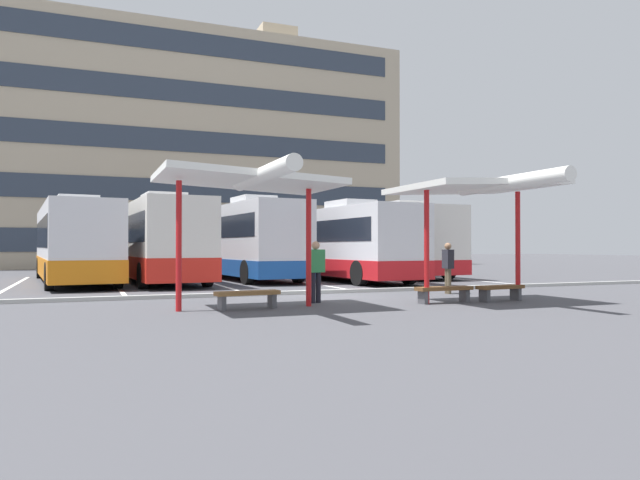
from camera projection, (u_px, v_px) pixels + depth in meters
The scene contains 21 objects.
ground_plane at pixel (325, 297), 18.20m from camera, with size 160.00×160.00×0.00m, color #47474C.
terminal_building at pixel (174, 156), 49.23m from camera, with size 35.48×13.59×20.94m.
coach_bus_0 at pixel (74, 244), 25.17m from camera, with size 3.71×12.47×3.58m.
coach_bus_1 at pixel (158, 243), 25.50m from camera, with size 3.24×11.15×3.73m.
coach_bus_2 at pixel (244, 242), 27.78m from camera, with size 3.34×10.91×3.81m.
coach_bus_3 at pixel (335, 244), 27.55m from camera, with size 3.27×12.20×3.59m.
coach_bus_4 at pixel (389, 242), 30.58m from camera, with size 2.84×10.44×3.78m.
lane_stripe_0 at pixel (12, 286), 23.05m from camera, with size 0.16×14.00×0.01m, color white.
lane_stripe_1 at pixel (115, 284), 24.47m from camera, with size 0.16×14.00×0.01m, color white.
lane_stripe_2 at pixel (207, 282), 25.89m from camera, with size 0.16×14.00×0.01m, color white.
lane_stripe_3 at pixel (289, 280), 27.31m from camera, with size 0.16×14.00×0.01m, color white.
lane_stripe_4 at pixel (363, 278), 28.73m from camera, with size 0.16×14.00×0.01m, color white.
lane_stripe_5 at pixel (430, 277), 30.15m from camera, with size 0.16×14.00×0.01m, color white.
waiting_shelter_0 at pixel (249, 182), 14.42m from camera, with size 4.32×5.24×3.39m.
bench_0 at pixel (247, 296), 14.55m from camera, with size 1.65×0.57×0.45m.
waiting_shelter_1 at pixel (480, 189), 16.11m from camera, with size 4.06×5.18×3.38m.
bench_1 at pixel (444, 291), 16.12m from camera, with size 1.69×0.49×0.45m.
bench_2 at pixel (500, 289), 16.67m from camera, with size 1.55×0.60×0.45m.
platform_kerb at pixel (312, 292), 19.18m from camera, with size 44.00×0.24×0.12m, color #ADADA8.
waiting_passenger_0 at pixel (448, 264), 19.26m from camera, with size 0.30×0.51×1.67m.
waiting_passenger_1 at pixel (316, 267), 16.15m from camera, with size 0.52×0.30×1.69m.
Camera 1 is at (-6.91, -16.86, 1.55)m, focal length 33.03 mm.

